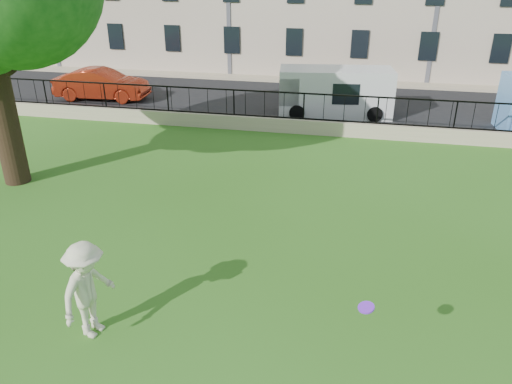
% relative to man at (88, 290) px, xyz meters
% --- Properties ---
extents(ground, '(120.00, 120.00, 0.00)m').
position_rel_man_xyz_m(ground, '(2.44, 1.33, -1.01)').
color(ground, '#2C5E16').
rests_on(ground, ground).
extents(retaining_wall, '(50.00, 0.40, 0.60)m').
position_rel_man_xyz_m(retaining_wall, '(2.44, 13.33, -0.71)').
color(retaining_wall, tan).
rests_on(retaining_wall, ground).
extents(iron_railing, '(50.00, 0.05, 1.13)m').
position_rel_man_xyz_m(iron_railing, '(2.44, 13.33, 0.14)').
color(iron_railing, black).
rests_on(iron_railing, retaining_wall).
extents(street, '(60.00, 9.00, 0.01)m').
position_rel_man_xyz_m(street, '(2.44, 18.03, -1.01)').
color(street, black).
rests_on(street, ground).
extents(sidewalk, '(60.00, 1.40, 0.12)m').
position_rel_man_xyz_m(sidewalk, '(2.44, 23.23, -0.95)').
color(sidewalk, tan).
rests_on(sidewalk, ground).
extents(man, '(1.00, 1.43, 2.02)m').
position_rel_man_xyz_m(man, '(0.00, 0.00, 0.00)').
color(man, beige).
rests_on(man, ground).
extents(frisbee, '(0.34, 0.34, 0.12)m').
position_rel_man_xyz_m(frisbee, '(5.12, -0.17, 0.56)').
color(frisbee, '#7828E3').
extents(red_sedan, '(4.91, 1.99, 1.58)m').
position_rel_man_xyz_m(red_sedan, '(-8.56, 16.73, -0.22)').
color(red_sedan, '#A42A14').
rests_on(red_sedan, street).
extents(white_van, '(5.39, 2.69, 2.17)m').
position_rel_man_xyz_m(white_van, '(3.53, 16.39, 0.07)').
color(white_van, silver).
rests_on(white_van, street).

